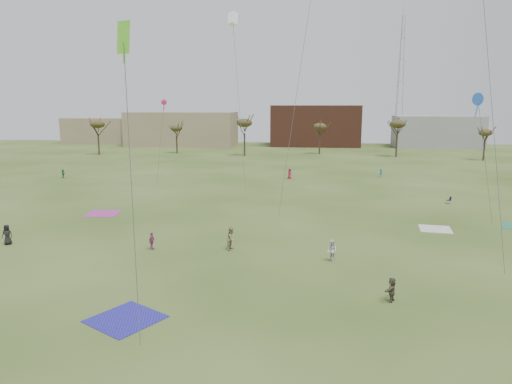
# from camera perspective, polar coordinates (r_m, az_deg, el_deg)

# --- Properties ---
(ground) EXTENTS (260.00, 260.00, 0.00)m
(ground) POSITION_cam_1_polar(r_m,az_deg,el_deg) (26.81, -3.22, -16.47)
(ground) COLOR #2F4916
(ground) RESTS_ON ground
(spectator_fore_b) EXTENTS (0.99, 1.12, 1.95)m
(spectator_fore_b) POSITION_cam_1_polar(r_m,az_deg,el_deg) (40.02, -3.00, -5.68)
(spectator_fore_b) COLOR tan
(spectator_fore_b) RESTS_ON ground
(spectator_fore_c) EXTENTS (1.08, 1.51, 1.57)m
(spectator_fore_c) POSITION_cam_1_polar(r_m,az_deg,el_deg) (31.08, 16.23, -11.37)
(spectator_fore_c) COLOR brown
(spectator_fore_c) RESTS_ON ground
(flyer_mid_a) EXTENTS (0.99, 0.76, 1.81)m
(flyer_mid_a) POSITION_cam_1_polar(r_m,az_deg,el_deg) (46.85, -28.10, -4.61)
(flyer_mid_a) COLOR black
(flyer_mid_a) RESTS_ON ground
(spectator_mid_d) EXTENTS (0.49, 0.92, 1.49)m
(spectator_mid_d) POSITION_cam_1_polar(r_m,az_deg,el_deg) (41.05, -12.62, -5.85)
(spectator_mid_d) COLOR #AA4786
(spectator_mid_d) RESTS_ON ground
(spectator_mid_e) EXTENTS (1.06, 1.09, 1.77)m
(spectator_mid_e) POSITION_cam_1_polar(r_m,az_deg,el_deg) (37.47, 9.24, -7.10)
(spectator_mid_e) COLOR silver
(spectator_mid_e) RESTS_ON ground
(flyer_far_a) EXTENTS (1.17, 1.30, 1.43)m
(flyer_far_a) POSITION_cam_1_polar(r_m,az_deg,el_deg) (85.68, -22.48, 2.10)
(flyer_far_a) COLOR #256F42
(flyer_far_a) RESTS_ON ground
(flyer_far_b) EXTENTS (0.91, 1.00, 1.72)m
(flyer_far_b) POSITION_cam_1_polar(r_m,az_deg,el_deg) (78.24, 4.11, 2.25)
(flyer_far_b) COLOR #9E1B3E
(flyer_far_b) RESTS_ON ground
(flyer_far_c) EXTENTS (0.93, 1.05, 1.41)m
(flyer_far_c) POSITION_cam_1_polar(r_m,az_deg,el_deg) (82.67, 14.97, 2.26)
(flyer_far_c) COLOR #22559C
(flyer_far_c) RESTS_ON ground
(blanket_blue) EXTENTS (4.90, 4.90, 0.03)m
(blanket_blue) POSITION_cam_1_polar(r_m,az_deg,el_deg) (28.95, -15.63, -14.72)
(blanket_blue) COLOR #2824A0
(blanket_blue) RESTS_ON ground
(blanket_cream) EXTENTS (3.37, 3.37, 0.03)m
(blanket_cream) POSITION_cam_1_polar(r_m,az_deg,el_deg) (49.93, 21.04, -4.25)
(blanket_cream) COLOR silver
(blanket_cream) RESTS_ON ground
(blanket_plum) EXTENTS (3.80, 3.80, 0.03)m
(blanket_plum) POSITION_cam_1_polar(r_m,az_deg,el_deg) (55.95, -18.19, -2.52)
(blanket_plum) COLOR #B4379C
(blanket_plum) RESTS_ON ground
(camp_chair_right) EXTENTS (0.61, 0.57, 0.87)m
(camp_chair_right) POSITION_cam_1_polar(r_m,az_deg,el_deg) (63.25, 22.44, -1.08)
(camp_chair_right) COLOR #141539
(camp_chair_right) RESTS_ON ground
(kites_aloft) EXTENTS (81.26, 51.48, 27.88)m
(kites_aloft) POSITION_cam_1_polar(r_m,az_deg,el_deg) (53.67, 1.29, 21.19)
(kites_aloft) COLOR #EEF81A
(kites_aloft) RESTS_ON ground
(tree_line) EXTENTS (117.44, 49.32, 8.91)m
(tree_line) POSITION_cam_1_polar(r_m,az_deg,el_deg) (102.98, 2.95, 7.75)
(tree_line) COLOR #3A2B1E
(tree_line) RESTS_ON ground
(building_tan) EXTENTS (32.00, 14.00, 10.00)m
(building_tan) POSITION_cam_1_polar(r_m,az_deg,el_deg) (144.13, -9.00, 7.62)
(building_tan) COLOR #937F60
(building_tan) RESTS_ON ground
(building_brick) EXTENTS (26.00, 16.00, 12.00)m
(building_brick) POSITION_cam_1_polar(r_m,az_deg,el_deg) (143.62, 7.26, 8.05)
(building_brick) COLOR brown
(building_brick) RESTS_ON ground
(building_grey) EXTENTS (24.00, 12.00, 9.00)m
(building_grey) POSITION_cam_1_polar(r_m,az_deg,el_deg) (146.12, 21.20, 6.88)
(building_grey) COLOR gray
(building_grey) RESTS_ON ground
(building_tan_west) EXTENTS (20.00, 12.00, 8.00)m
(building_tan_west) POSITION_cam_1_polar(r_m,az_deg,el_deg) (161.35, -18.68, 7.15)
(building_tan_west) COLOR #937F60
(building_tan_west) RESTS_ON ground
(radio_tower) EXTENTS (1.51, 1.72, 41.00)m
(radio_tower) POSITION_cam_1_polar(r_m,az_deg,el_deg) (150.85, 17.15, 12.82)
(radio_tower) COLOR #9EA3A8
(radio_tower) RESTS_ON ground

